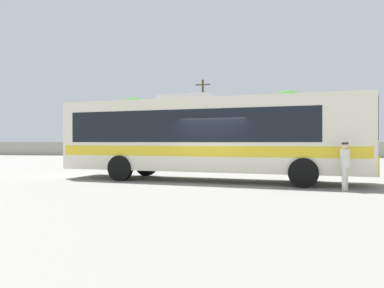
{
  "coord_description": "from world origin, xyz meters",
  "views": [
    {
      "loc": [
        2.0,
        -14.46,
        1.59
      ],
      "look_at": [
        -1.66,
        4.02,
        1.5
      ],
      "focal_mm": 34.98,
      "sensor_mm": 36.0,
      "label": 1
    }
  ],
  "objects_px": {
    "coach_bus_cream_yellow": "(205,135)",
    "utility_pole_near": "(203,116)",
    "roadside_tree_left": "(134,115)",
    "parked_car_third_grey": "(262,151)",
    "parked_car_second_maroon": "(210,150)",
    "roadside_tree_midleft": "(201,124)",
    "attendant_by_bus_door": "(345,163)",
    "roadside_tree_midright": "(287,109)",
    "parked_car_leftmost_red": "(155,150)"
  },
  "relations": [
    {
      "from": "utility_pole_near",
      "to": "parked_car_third_grey",
      "type": "bearing_deg",
      "value": -45.78
    },
    {
      "from": "parked_car_third_grey",
      "to": "roadside_tree_midright",
      "type": "xyz_separation_m",
      "value": [
        2.8,
        7.69,
        4.7
      ]
    },
    {
      "from": "attendant_by_bus_door",
      "to": "roadside_tree_midleft",
      "type": "relative_size",
      "value": 0.3
    },
    {
      "from": "attendant_by_bus_door",
      "to": "parked_car_third_grey",
      "type": "relative_size",
      "value": 0.35
    },
    {
      "from": "attendant_by_bus_door",
      "to": "parked_car_third_grey",
      "type": "xyz_separation_m",
      "value": [
        -2.92,
        24.36,
        -0.15
      ]
    },
    {
      "from": "parked_car_second_maroon",
      "to": "roadside_tree_midleft",
      "type": "xyz_separation_m",
      "value": [
        -2.17,
        7.4,
        3.04
      ]
    },
    {
      "from": "roadside_tree_midright",
      "to": "parked_car_third_grey",
      "type": "bearing_deg",
      "value": -110.02
    },
    {
      "from": "coach_bus_cream_yellow",
      "to": "parked_car_third_grey",
      "type": "bearing_deg",
      "value": 84.55
    },
    {
      "from": "coach_bus_cream_yellow",
      "to": "parked_car_leftmost_red",
      "type": "bearing_deg",
      "value": 111.72
    },
    {
      "from": "attendant_by_bus_door",
      "to": "roadside_tree_midright",
      "type": "relative_size",
      "value": 0.21
    },
    {
      "from": "utility_pole_near",
      "to": "roadside_tree_midleft",
      "type": "distance_m",
      "value": 1.09
    },
    {
      "from": "utility_pole_near",
      "to": "roadside_tree_midright",
      "type": "distance_m",
      "value": 9.92
    },
    {
      "from": "attendant_by_bus_door",
      "to": "coach_bus_cream_yellow",
      "type": "bearing_deg",
      "value": 154.46
    },
    {
      "from": "utility_pole_near",
      "to": "roadside_tree_left",
      "type": "distance_m",
      "value": 9.92
    },
    {
      "from": "parked_car_second_maroon",
      "to": "attendant_by_bus_door",
      "type": "bearing_deg",
      "value": -71.85
    },
    {
      "from": "parked_car_second_maroon",
      "to": "utility_pole_near",
      "type": "distance_m",
      "value": 8.13
    },
    {
      "from": "parked_car_leftmost_red",
      "to": "roadside_tree_midleft",
      "type": "bearing_deg",
      "value": 65.1
    },
    {
      "from": "attendant_by_bus_door",
      "to": "utility_pole_near",
      "type": "bearing_deg",
      "value": 107.54
    },
    {
      "from": "parked_car_third_grey",
      "to": "roadside_tree_midleft",
      "type": "xyz_separation_m",
      "value": [
        -7.37,
        7.82,
        3.09
      ]
    },
    {
      "from": "attendant_by_bus_door",
      "to": "roadside_tree_midright",
      "type": "xyz_separation_m",
      "value": [
        -0.11,
        32.05,
        4.55
      ]
    },
    {
      "from": "attendant_by_bus_door",
      "to": "utility_pole_near",
      "type": "height_order",
      "value": "utility_pole_near"
    },
    {
      "from": "parked_car_leftmost_red",
      "to": "parked_car_third_grey",
      "type": "relative_size",
      "value": 0.9
    },
    {
      "from": "parked_car_second_maroon",
      "to": "utility_pole_near",
      "type": "relative_size",
      "value": 0.48
    },
    {
      "from": "parked_car_second_maroon",
      "to": "utility_pole_near",
      "type": "bearing_deg",
      "value": 105.29
    },
    {
      "from": "parked_car_leftmost_red",
      "to": "parked_car_second_maroon",
      "type": "relative_size",
      "value": 0.96
    },
    {
      "from": "parked_car_leftmost_red",
      "to": "parked_car_second_maroon",
      "type": "height_order",
      "value": "parked_car_second_maroon"
    },
    {
      "from": "roadside_tree_midleft",
      "to": "roadside_tree_midright",
      "type": "bearing_deg",
      "value": -0.77
    },
    {
      "from": "parked_car_second_maroon",
      "to": "roadside_tree_midleft",
      "type": "height_order",
      "value": "roadside_tree_midleft"
    },
    {
      "from": "utility_pole_near",
      "to": "roadside_tree_midleft",
      "type": "bearing_deg",
      "value": 118.21
    },
    {
      "from": "parked_car_third_grey",
      "to": "roadside_tree_midright",
      "type": "distance_m",
      "value": 9.43
    },
    {
      "from": "parked_car_second_maroon",
      "to": "roadside_tree_left",
      "type": "xyz_separation_m",
      "value": [
        -11.47,
        9.34,
        4.42
      ]
    },
    {
      "from": "coach_bus_cream_yellow",
      "to": "attendant_by_bus_door",
      "type": "height_order",
      "value": "coach_bus_cream_yellow"
    },
    {
      "from": "parked_car_leftmost_red",
      "to": "roadside_tree_midleft",
      "type": "height_order",
      "value": "roadside_tree_midleft"
    },
    {
      "from": "attendant_by_bus_door",
      "to": "roadside_tree_midright",
      "type": "bearing_deg",
      "value": 90.2
    },
    {
      "from": "utility_pole_near",
      "to": "roadside_tree_midright",
      "type": "bearing_deg",
      "value": 2.37
    },
    {
      "from": "parked_car_third_grey",
      "to": "roadside_tree_left",
      "type": "xyz_separation_m",
      "value": [
        -16.68,
        9.76,
        4.47
      ]
    },
    {
      "from": "coach_bus_cream_yellow",
      "to": "attendant_by_bus_door",
      "type": "distance_m",
      "value": 5.64
    },
    {
      "from": "coach_bus_cream_yellow",
      "to": "utility_pole_near",
      "type": "distance_m",
      "value": 29.8
    },
    {
      "from": "parked_car_second_maroon",
      "to": "roadside_tree_midleft",
      "type": "distance_m",
      "value": 8.29
    },
    {
      "from": "parked_car_second_maroon",
      "to": "roadside_tree_midright",
      "type": "xyz_separation_m",
      "value": [
        8.01,
        7.27,
        4.65
      ]
    },
    {
      "from": "parked_car_third_grey",
      "to": "roadside_tree_midleft",
      "type": "distance_m",
      "value": 11.19
    },
    {
      "from": "parked_car_leftmost_red",
      "to": "roadside_tree_midright",
      "type": "height_order",
      "value": "roadside_tree_midright"
    },
    {
      "from": "parked_car_second_maroon",
      "to": "roadside_tree_left",
      "type": "distance_m",
      "value": 15.44
    },
    {
      "from": "coach_bus_cream_yellow",
      "to": "utility_pole_near",
      "type": "xyz_separation_m",
      "value": [
        -4.99,
        29.25,
        2.85
      ]
    },
    {
      "from": "utility_pole_near",
      "to": "roadside_tree_left",
      "type": "bearing_deg",
      "value": 165.5
    },
    {
      "from": "coach_bus_cream_yellow",
      "to": "roadside_tree_midright",
      "type": "height_order",
      "value": "roadside_tree_midright"
    },
    {
      "from": "coach_bus_cream_yellow",
      "to": "roadside_tree_left",
      "type": "bearing_deg",
      "value": 114.68
    },
    {
      "from": "coach_bus_cream_yellow",
      "to": "parked_car_third_grey",
      "type": "height_order",
      "value": "coach_bus_cream_yellow"
    },
    {
      "from": "parked_car_leftmost_red",
      "to": "utility_pole_near",
      "type": "height_order",
      "value": "utility_pole_near"
    },
    {
      "from": "coach_bus_cream_yellow",
      "to": "parked_car_leftmost_red",
      "type": "xyz_separation_m",
      "value": [
        -8.83,
        22.15,
        -1.14
      ]
    }
  ]
}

